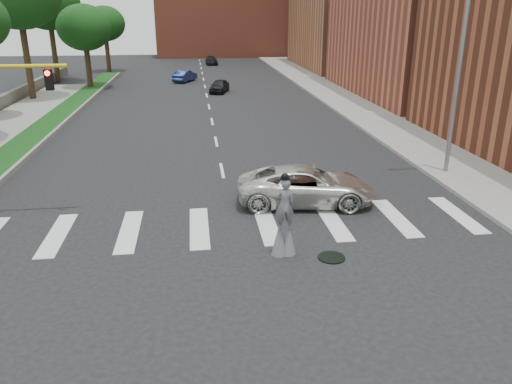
% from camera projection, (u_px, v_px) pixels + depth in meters
% --- Properties ---
extents(ground_plane, '(160.00, 160.00, 0.00)m').
position_uv_depth(ground_plane, '(236.00, 237.00, 17.96)').
color(ground_plane, black).
rests_on(ground_plane, ground).
extents(grass_median, '(2.00, 60.00, 0.25)m').
position_uv_depth(grass_median, '(49.00, 124.00, 35.21)').
color(grass_median, '#103A12').
rests_on(grass_median, ground).
extents(median_curb, '(0.20, 60.00, 0.28)m').
position_uv_depth(median_curb, '(64.00, 123.00, 35.32)').
color(median_curb, gray).
rests_on(median_curb, ground).
extents(sidewalk_right, '(5.00, 90.00, 0.18)m').
position_uv_depth(sidewalk_right, '(356.00, 104.00, 42.69)').
color(sidewalk_right, gray).
rests_on(sidewalk_right, ground).
extents(manhole, '(0.90, 0.90, 0.04)m').
position_uv_depth(manhole, '(331.00, 257.00, 16.44)').
color(manhole, black).
rests_on(manhole, ground).
extents(building_backdrop, '(26.00, 14.00, 18.00)m').
position_uv_depth(building_backdrop, '(231.00, 2.00, 88.26)').
color(building_backdrop, '#A94C35').
rests_on(building_backdrop, ground).
extents(streetlight, '(2.05, 0.20, 9.00)m').
position_uv_depth(streetlight, '(457.00, 74.00, 23.15)').
color(streetlight, slate).
rests_on(streetlight, ground).
extents(stilt_performer, '(0.84, 0.53, 2.85)m').
position_uv_depth(stilt_performer, '(284.00, 223.00, 16.35)').
color(stilt_performer, black).
rests_on(stilt_performer, ground).
extents(suv_crossing, '(5.99, 3.31, 1.59)m').
position_uv_depth(suv_crossing, '(306.00, 185.00, 20.86)').
color(suv_crossing, beige).
rests_on(suv_crossing, ground).
extents(car_near, '(2.46, 4.00, 1.27)m').
position_uv_depth(car_near, '(219.00, 86.00, 49.27)').
color(car_near, black).
rests_on(car_near, ground).
extents(car_mid, '(2.90, 4.19, 1.31)m').
position_uv_depth(car_mid, '(185.00, 76.00, 56.61)').
color(car_mid, navy).
rests_on(car_mid, ground).
extents(car_far, '(1.83, 4.10, 1.17)m').
position_uv_depth(car_far, '(212.00, 61.00, 74.37)').
color(car_far, black).
rests_on(car_far, ground).
extents(tree_5, '(6.70, 6.70, 11.30)m').
position_uv_depth(tree_5, '(48.00, 3.00, 53.11)').
color(tree_5, black).
rests_on(tree_5, ground).
extents(tree_6, '(5.33, 5.33, 8.33)m').
position_uv_depth(tree_6, '(84.00, 28.00, 49.67)').
color(tree_6, black).
rests_on(tree_6, ground).
extents(tree_7, '(5.19, 5.19, 8.27)m').
position_uv_depth(tree_7, '(105.00, 24.00, 64.08)').
color(tree_7, black).
rests_on(tree_7, ground).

